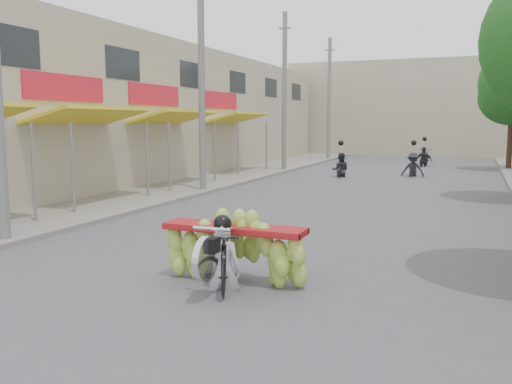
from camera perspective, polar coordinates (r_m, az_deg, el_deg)
name	(u,v)px	position (r m, az deg, el deg)	size (l,w,h in m)	color
ground	(140,331)	(7.07, -12.12, -14.09)	(120.00, 120.00, 0.00)	#525257
sidewalk_left	(202,181)	(23.21, -5.67, 1.19)	(4.00, 60.00, 0.12)	gray
shophouse_row_left	(89,112)	(24.98, -17.15, 8.10)	(9.77, 40.00, 6.00)	#B2A88D
far_building	(425,109)	(43.59, 17.32, 8.34)	(20.00, 6.00, 7.00)	#B2A88D
utility_pole_mid	(202,80)	(19.73, -5.75, 11.63)	(0.60, 0.24, 8.00)	slate
utility_pole_far	(284,93)	(27.99, 3.01, 10.41)	(0.60, 0.24, 8.00)	slate
utility_pole_back	(329,99)	(36.61, 7.69, 9.66)	(0.60, 0.24, 8.00)	slate
street_tree_far	(512,98)	(31.48, 25.39, 8.94)	(3.40, 3.40, 5.25)	#3A2719
banana_motorbike	(229,244)	(8.54, -2.86, -5.50)	(2.34, 1.80, 1.93)	black
bg_motorbike_a	(341,160)	(25.57, 8.89, 3.30)	(0.86, 1.57, 1.95)	black
bg_motorbike_b	(413,159)	(26.44, 16.22, 3.40)	(1.07, 1.72, 1.95)	black
bg_motorbike_c	(424,153)	(32.54, 17.27, 3.95)	(1.03, 1.80, 1.95)	black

